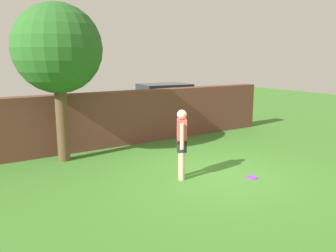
{
  "coord_description": "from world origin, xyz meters",
  "views": [
    {
      "loc": [
        -5.2,
        -5.96,
        2.76
      ],
      "look_at": [
        -0.41,
        1.48,
        1.0
      ],
      "focal_mm": 36.52,
      "sensor_mm": 36.0,
      "label": 1
    }
  ],
  "objects_px": {
    "tree": "(58,50)",
    "car": "(164,104)",
    "frisbee_purple": "(251,177)",
    "person": "(182,141)"
  },
  "relations": [
    {
      "from": "frisbee_purple",
      "to": "tree",
      "type": "bearing_deg",
      "value": 130.92
    },
    {
      "from": "person",
      "to": "tree",
      "type": "bearing_deg",
      "value": 65.85
    },
    {
      "from": "person",
      "to": "frisbee_purple",
      "type": "xyz_separation_m",
      "value": [
        1.4,
        -0.87,
        -0.89
      ]
    },
    {
      "from": "person",
      "to": "frisbee_purple",
      "type": "distance_m",
      "value": 1.88
    },
    {
      "from": "person",
      "to": "frisbee_purple",
      "type": "bearing_deg",
      "value": -88.94
    },
    {
      "from": "car",
      "to": "person",
      "type": "bearing_deg",
      "value": 68.08
    },
    {
      "from": "car",
      "to": "tree",
      "type": "bearing_deg",
      "value": 36.27
    },
    {
      "from": "car",
      "to": "frisbee_purple",
      "type": "distance_m",
      "value": 6.94
    },
    {
      "from": "tree",
      "to": "car",
      "type": "xyz_separation_m",
      "value": [
        5.06,
        2.86,
        -2.11
      ]
    },
    {
      "from": "car",
      "to": "frisbee_purple",
      "type": "xyz_separation_m",
      "value": [
        -1.77,
        -6.66,
        -0.85
      ]
    }
  ]
}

